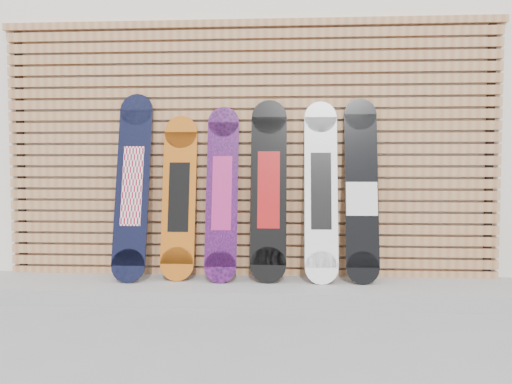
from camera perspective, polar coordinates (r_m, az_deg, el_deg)
ground at (r=3.47m, az=0.44°, el=-14.85°), size 80.00×80.00×0.00m
building at (r=6.84m, az=6.26°, el=9.17°), size 12.00×5.00×3.60m
concrete_step at (r=4.11m, az=-1.18°, el=-11.11°), size 4.60×0.70×0.12m
slat_wall at (r=4.28m, az=-0.88°, el=4.95°), size 4.26×0.08×2.29m
snowboard_0 at (r=4.26m, az=-13.93°, el=0.69°), size 0.28×0.36×1.56m
snowboard_1 at (r=4.21m, az=-8.79°, el=-0.57°), size 0.28×0.27×1.37m
snowboard_2 at (r=4.12m, az=-3.91°, el=-0.11°), size 0.26×0.32×1.44m
snowboard_3 at (r=4.10m, az=1.46°, el=0.26°), size 0.29×0.30×1.50m
snowboard_4 at (r=4.10m, az=7.44°, el=0.13°), size 0.27×0.32×1.48m
snowboard_5 at (r=4.14m, az=11.96°, el=0.11°), size 0.27×0.30×1.50m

